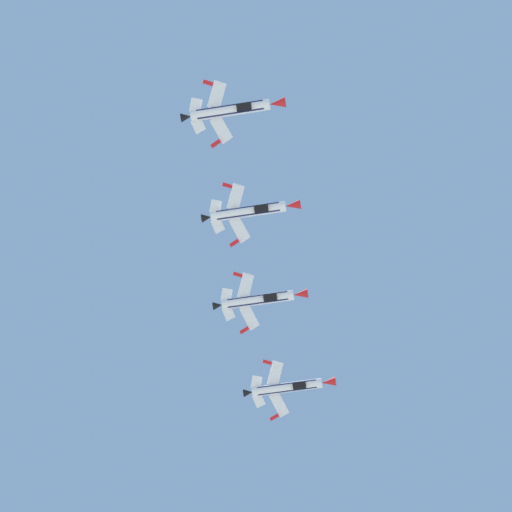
% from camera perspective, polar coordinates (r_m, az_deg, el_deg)
% --- Properties ---
extents(fighter_jet_lead, '(15.93, 8.49, 6.46)m').
position_cam_1_polar(fighter_jet_lead, '(188.39, 1.72, -6.83)').
color(fighter_jet_lead, white).
extents(fighter_jet_left_wing, '(15.93, 8.17, 6.83)m').
position_cam_1_polar(fighter_jet_left_wing, '(181.65, 0.19, -2.29)').
color(fighter_jet_left_wing, white).
extents(fighter_jet_right_wing, '(15.93, 8.35, 6.62)m').
position_cam_1_polar(fighter_jet_right_wing, '(173.95, -0.31, 2.33)').
color(fighter_jet_right_wing, white).
extents(fighter_jet_left_outer, '(15.93, 8.71, 6.16)m').
position_cam_1_polar(fighter_jet_left_outer, '(165.84, -1.24, 7.58)').
color(fighter_jet_left_outer, white).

